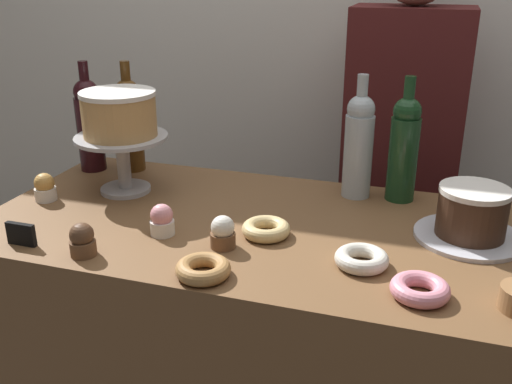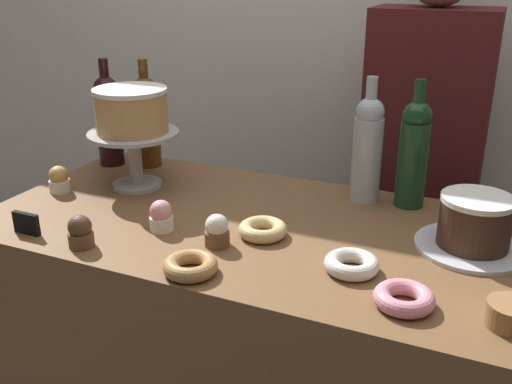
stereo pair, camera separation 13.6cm
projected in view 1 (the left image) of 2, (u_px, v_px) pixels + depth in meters
back_wall at (334, 29)px, 2.06m from camera, size 6.00×0.05×2.60m
display_counter at (256, 379)px, 1.56m from camera, size 1.32×0.67×0.93m
cake_stand_pedestal at (123, 154)px, 1.54m from camera, size 0.25×0.25×0.16m
white_layer_cake at (119, 114)px, 1.50m from camera, size 0.20×0.20×0.12m
silver_serving_platter at (469, 236)px, 1.31m from camera, size 0.24×0.24×0.01m
chocolate_round_cake at (472, 212)px, 1.29m from camera, size 0.16×0.16×0.11m
wine_bottle_dark_red at (89, 123)px, 1.70m from camera, size 0.08×0.08×0.33m
wine_bottle_clear at (359, 144)px, 1.50m from camera, size 0.08×0.08×0.33m
wine_bottle_amber at (129, 123)px, 1.70m from camera, size 0.08×0.08×0.33m
wine_bottle_green at (404, 147)px, 1.48m from camera, size 0.08×0.08×0.33m
cupcake_vanilla at (223, 233)px, 1.26m from camera, size 0.06×0.06×0.07m
cupcake_chocolate at (82, 240)px, 1.22m from camera, size 0.06×0.06×0.07m
cupcake_strawberry at (162, 220)px, 1.32m from camera, size 0.06×0.06×0.07m
cupcake_caramel at (45, 188)px, 1.51m from camera, size 0.06×0.06×0.07m
donut_glazed at (266, 229)px, 1.32m from camera, size 0.11×0.11×0.03m
donut_pink at (420, 289)px, 1.08m from camera, size 0.11×0.11×0.03m
donut_sugar at (362, 259)px, 1.19m from camera, size 0.11×0.11×0.03m
donut_maple at (203, 269)px, 1.15m from camera, size 0.11×0.11×0.03m
price_sign_chalkboard at (21, 234)px, 1.27m from camera, size 0.07×0.01×0.05m
barista_figure at (398, 183)px, 1.91m from camera, size 0.36×0.22×1.60m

